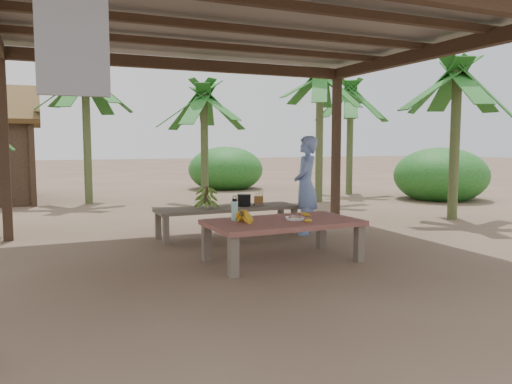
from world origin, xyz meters
name	(u,v)px	position (x,y,z in m)	size (l,w,h in m)	color
ground	(244,256)	(0.00, 0.00, 0.00)	(80.00, 80.00, 0.00)	brown
pavilion	(243,31)	(-0.01, -0.01, 2.78)	(6.60, 5.60, 2.95)	black
work_table	(283,226)	(0.33, -0.44, 0.43)	(1.83, 1.06, 0.50)	brown
bench	(228,210)	(0.29, 1.37, 0.39)	(2.21, 0.65, 0.45)	brown
ripe_banana_bunch	(241,216)	(-0.21, -0.45, 0.58)	(0.26, 0.22, 0.16)	yellow
plate	(295,218)	(0.48, -0.47, 0.52)	(0.23, 0.23, 0.04)	white
loose_banana_front	(308,220)	(0.53, -0.71, 0.52)	(0.04, 0.16, 0.04)	yellow
loose_banana_side	(306,214)	(0.75, -0.25, 0.52)	(0.04, 0.16, 0.04)	yellow
water_flask	(235,210)	(-0.20, -0.21, 0.63)	(0.08, 0.08, 0.30)	#3CB2BC
green_banana_stalk	(206,197)	(-0.06, 1.36, 0.62)	(0.30, 0.30, 0.35)	#598C2D
cooking_pot	(244,200)	(0.55, 1.37, 0.54)	(0.21, 0.21, 0.17)	black
skewer_rack	(259,198)	(0.78, 1.33, 0.57)	(0.18, 0.08, 0.24)	#A57F47
woman	(306,185)	(1.46, 1.05, 0.77)	(0.56, 0.37, 1.54)	#7693E0
banana_plant_ne	(320,86)	(3.87, 4.75, 2.79)	(1.80, 1.80, 3.28)	#596638
banana_plant_n	(204,105)	(1.28, 5.70, 2.32)	(1.80, 1.80, 2.79)	#596638
banana_plant_nw	(85,88)	(-1.32, 6.52, 2.69)	(1.80, 1.80, 3.18)	#596638
banana_plant_e	(457,86)	(4.74, 1.31, 2.48)	(1.80, 1.80, 2.96)	#596638
banana_plant_far	(351,101)	(5.59, 6.00, 2.59)	(1.80, 1.80, 3.08)	#596638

